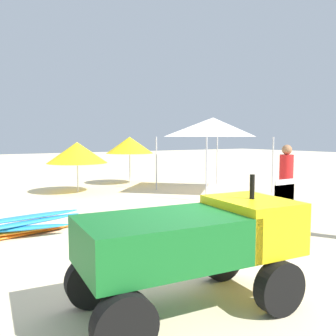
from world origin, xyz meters
The scene contains 8 objects.
ground centered at (0.00, 0.00, 0.00)m, with size 80.00×80.00×0.00m, color beige.
utility_cart centered at (-0.81, -0.81, 0.78)m, with size 2.66×1.53×1.50m.
stacked_plastic_chairs centered at (1.98, 0.36, 0.70)m, with size 0.48×0.48×1.20m.
surfboard_pile centered at (-1.94, 3.40, 0.20)m, with size 2.73×0.87×0.40m.
lifeguard_near_center centered at (3.71, 1.61, 1.03)m, with size 0.32×0.32×1.77m.
popup_canopy centered at (5.09, 5.95, 2.30)m, with size 2.98×2.98×2.64m.
beach_umbrella_left centered at (3.57, 9.47, 1.62)m, with size 1.95×1.95×1.96m.
beach_umbrella_mid centered at (0.97, 8.39, 1.41)m, with size 2.11×2.11×1.77m.
Camera 1 is at (-3.23, -4.00, 1.95)m, focal length 38.69 mm.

